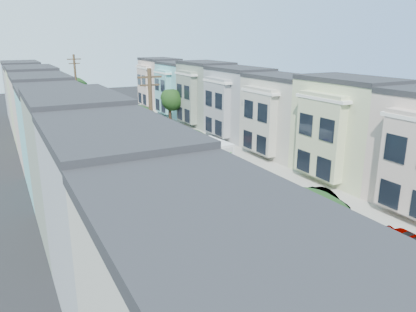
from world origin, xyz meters
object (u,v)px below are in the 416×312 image
at_px(utility_pole_far, 77,97).
at_px(parked_right_a, 408,243).
at_px(tree_far_r, 172,100).
at_px(tree_e, 72,95).
at_px(tree_c, 133,136).
at_px(parked_left_c, 189,218).
at_px(parked_right_c, 200,142).
at_px(tree_d, 100,115).
at_px(lead_sedan, 182,146).
at_px(utility_pole_near, 152,145).
at_px(parked_right_b, 323,201).
at_px(tree_a, 298,254).
at_px(fedex_truck, 206,153).
at_px(parked_left_d, 133,168).
at_px(parked_left_b, 246,269).
at_px(parked_right_d, 169,127).
at_px(tree_b, 182,170).

height_order(utility_pole_far, parked_right_a, utility_pole_far).
xyz_separation_m(tree_far_r, utility_pole_far, (-13.20, -2.25, 1.61)).
bearing_deg(tree_e, tree_c, -90.00).
bearing_deg(parked_left_c, parked_right_c, 60.20).
height_order(tree_d, parked_right_c, tree_d).
xyz_separation_m(lead_sedan, parked_right_c, (2.69, 0.85, -0.02)).
bearing_deg(parked_right_a, tree_far_r, 88.79).
distance_m(tree_c, parked_left_c, 8.07).
bearing_deg(tree_c, utility_pole_near, -89.97).
relative_size(utility_pole_near, parked_right_a, 2.64).
distance_m(tree_c, tree_far_r, 27.58).
bearing_deg(parked_right_b, tree_a, -135.98).
distance_m(fedex_truck, lead_sedan, 6.63).
height_order(parked_left_d, parked_right_a, parked_left_d).
bearing_deg(parked_left_d, parked_left_b, -94.65).
height_order(lead_sedan, parked_left_d, parked_left_d).
distance_m(tree_d, parked_left_d, 6.76).
bearing_deg(lead_sedan, tree_e, 119.78).
xyz_separation_m(tree_e, parked_right_c, (11.20, -14.19, -4.26)).
bearing_deg(tree_c, utility_pole_far, 90.00).
height_order(tree_e, parked_right_d, tree_e).
bearing_deg(parked_right_a, tree_d, 115.03).
relative_size(tree_far_r, utility_pole_far, 0.51).
bearing_deg(parked_right_c, parked_left_b, -114.12).
relative_size(tree_a, parked_right_c, 1.45).
distance_m(tree_far_r, parked_left_d, 22.45).
distance_m(lead_sedan, parked_left_b, 24.87).
bearing_deg(tree_a, tree_b, 90.00).
xyz_separation_m(tree_c, parked_left_b, (1.40, -13.50, -4.25)).
xyz_separation_m(tree_a, tree_e, (-0.00, 44.21, 0.32)).
bearing_deg(parked_left_c, tree_b, -125.42).
distance_m(parked_left_b, parked_right_c, 26.55).
bearing_deg(tree_b, parked_right_c, 60.71).
relative_size(tree_b, lead_sedan, 1.75).
relative_size(tree_d, fedex_truck, 1.18).
bearing_deg(tree_a, tree_e, 90.00).
height_order(tree_far_r, parked_right_c, tree_far_r).
xyz_separation_m(parked_left_c, parked_left_d, (0.00, 12.02, -0.00)).
xyz_separation_m(tree_d, parked_right_c, (11.20, 0.72, -4.15)).
distance_m(fedex_truck, parked_right_b, 12.74).
height_order(utility_pole_near, parked_right_a, utility_pole_near).
xyz_separation_m(tree_a, fedex_truck, (8.09, 22.62, -2.97)).
xyz_separation_m(utility_pole_far, parked_right_a, (11.20, -37.41, -4.54)).
distance_m(tree_e, tree_far_r, 13.32).
bearing_deg(parked_right_d, tree_c, -112.79).
bearing_deg(tree_e, parked_right_a, -74.66).
height_order(tree_d, parked_left_d, tree_d).
xyz_separation_m(tree_d, tree_e, (-0.00, 14.91, 0.11)).
bearing_deg(tree_c, parked_left_c, -78.24).
bearing_deg(utility_pole_near, parked_right_c, 53.71).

